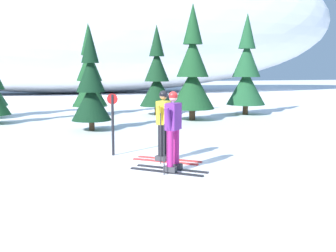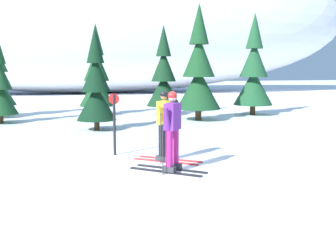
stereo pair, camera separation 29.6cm
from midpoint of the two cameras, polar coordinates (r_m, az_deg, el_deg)
The scene contains 10 objects.
ground_plane at distance 9.95m, azimuth -0.89°, elevation -5.33°, with size 120.00×120.00×0.00m, color white.
skier_yellow_jacket at distance 10.20m, azimuth -1.42°, elevation 0.17°, with size 1.60×1.36×1.75m.
skier_purple_jacket at distance 9.12m, azimuth -0.27°, elevation -0.56°, with size 1.60×1.46×1.79m.
pine_tree_center_left at distance 15.47m, azimuth -11.12°, elevation 5.21°, with size 1.46×1.46×3.78m.
pine_tree_center at distance 20.58m, azimuth -11.19°, elevation 6.64°, with size 1.72×1.72×4.45m.
pine_tree_center_right at distance 20.39m, azimuth -1.97°, elevation 6.68°, with size 1.69×1.69×4.37m.
pine_tree_right at distance 18.26m, azimuth 2.93°, elevation 7.44°, with size 1.96×1.96×5.07m.
pine_tree_far_right at distance 20.81m, azimuth 10.33°, elevation 7.24°, with size 1.91×1.91×4.94m.
snow_ridge_background at distance 39.36m, azimuth -11.91°, elevation 14.99°, with size 51.13×14.09×14.41m, color white.
trail_marker_post at distance 10.95m, azimuth -8.39°, elevation 0.71°, with size 0.28×0.07×1.63m.
Camera 1 is at (-2.65, -9.32, 2.29)m, focal length 44.27 mm.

